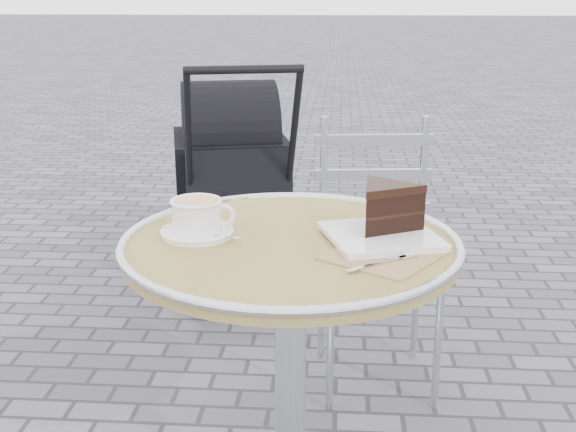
# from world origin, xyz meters

# --- Properties ---
(cafe_table) EXTENTS (0.72, 0.72, 0.74)m
(cafe_table) POSITION_xyz_m (0.00, 0.00, 0.57)
(cafe_table) COLOR silver
(cafe_table) RESTS_ON ground
(cappuccino_set) EXTENTS (0.17, 0.15, 0.08)m
(cappuccino_set) POSITION_xyz_m (-0.20, 0.02, 0.77)
(cappuccino_set) COLOR white
(cappuccino_set) RESTS_ON cafe_table
(cake_plate_set) EXTENTS (0.27, 0.36, 0.12)m
(cake_plate_set) POSITION_xyz_m (0.20, 0.04, 0.78)
(cake_plate_set) COLOR #A67C5B
(cake_plate_set) RESTS_ON cafe_table
(bistro_chair) EXTENTS (0.42, 0.42, 0.85)m
(bistro_chair) POSITION_xyz_m (0.22, 0.79, 0.53)
(bistro_chair) COLOR silver
(bistro_chair) RESTS_ON ground
(baby_stroller) EXTENTS (0.64, 1.03, 1.00)m
(baby_stroller) POSITION_xyz_m (-0.36, 1.58, 0.45)
(baby_stroller) COLOR black
(baby_stroller) RESTS_ON ground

